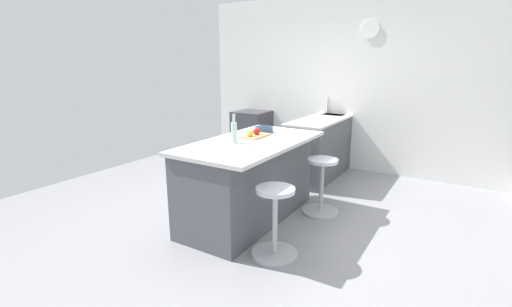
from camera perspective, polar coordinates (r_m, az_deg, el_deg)
ground_plane at (r=4.18m, az=2.54°, el=-10.71°), size 6.83×6.83×0.00m
interior_partition_left at (r=6.21m, az=14.71°, el=10.79°), size 0.15×5.25×2.86m
sink_cabinet at (r=6.07m, az=11.50°, el=1.68°), size 2.31×0.60×1.20m
oven_range at (r=6.72m, az=-0.64°, el=3.01°), size 0.60×0.61×0.89m
kitchen_island at (r=4.08m, az=-1.17°, el=-4.19°), size 1.85×0.97×0.93m
stool_by_window at (r=4.34m, az=10.45°, el=-5.42°), size 0.44×0.44×0.68m
stool_middle at (r=3.36m, az=3.04°, el=-11.26°), size 0.44×0.44×0.68m
cutting_board at (r=4.16m, az=-0.22°, el=2.89°), size 0.36×0.24×0.02m
apple_yellow at (r=4.05m, az=-1.00°, el=3.30°), size 0.08×0.08×0.08m
apple_red at (r=4.15m, az=0.09°, el=3.59°), size 0.08×0.08×0.08m
water_bottle at (r=3.81m, az=-3.54°, el=3.53°), size 0.06×0.06×0.31m
fruit_bowl at (r=4.41m, az=1.28°, el=3.94°), size 0.23×0.23×0.07m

